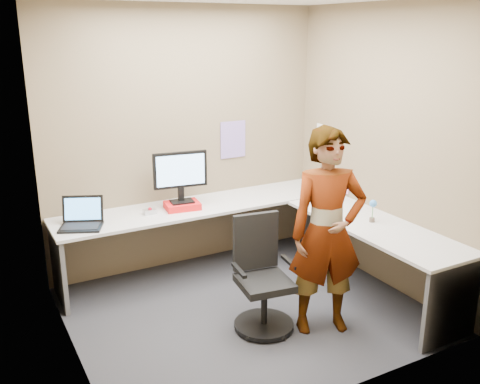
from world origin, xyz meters
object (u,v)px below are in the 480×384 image
monitor (180,173)px  office_chair (262,284)px  desk (266,228)px  person (327,232)px

monitor → office_chair: 1.44m
desk → office_chair: office_chair is taller
person → desk: bearing=108.9°
monitor → desk: bearing=-34.2°
desk → person: 0.98m
desk → person: size_ratio=1.72×
office_chair → person: bearing=-23.0°
office_chair → person: 0.71m
desk → monitor: 1.01m
desk → monitor: size_ratio=5.54×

